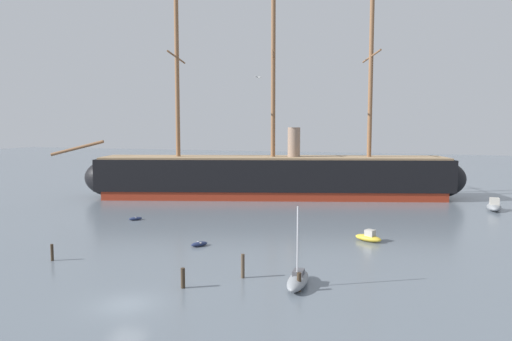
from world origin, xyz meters
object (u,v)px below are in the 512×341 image
seagull_in_flight (259,77)px  dinghy_mid_left (135,219)px  mooring_piling_left_pair (183,278)px  mooring_piling_midwater (243,266)px  motorboat_far_right (494,206)px  mooring_piling_nearest (299,282)px  tall_ship (273,176)px  dinghy_far_left (154,188)px  motorboat_mid_right (369,237)px  mooring_piling_right_pair (52,252)px  sailboat_foreground_right (298,280)px  dinghy_near_centre (199,244)px

seagull_in_flight → dinghy_mid_left: bearing=149.9°
dinghy_mid_left → mooring_piling_left_pair: (18.76, -22.32, 0.60)m
dinghy_mid_left → mooring_piling_midwater: 29.00m
motorboat_far_right → mooring_piling_nearest: motorboat_far_right is taller
dinghy_mid_left → tall_ship: bearing=65.1°
dinghy_mid_left → dinghy_far_left: (-13.62, 27.88, 0.05)m
dinghy_mid_left → motorboat_mid_right: 31.21m
mooring_piling_nearest → mooring_piling_right_pair: mooring_piling_right_pair is taller
dinghy_far_left → mooring_piling_right_pair: size_ratio=1.50×
dinghy_far_left → mooring_piling_nearest: (41.24, -48.01, 0.47)m
tall_ship → dinghy_mid_left: tall_ship is taller
dinghy_mid_left → mooring_piling_midwater: (22.36, -18.45, 0.81)m
mooring_piling_midwater → seagull_in_flight: seagull_in_flight is taller
dinghy_mid_left → dinghy_far_left: size_ratio=0.76×
motorboat_mid_right → mooring_piling_right_pair: (-27.73, -17.39, 0.33)m
mooring_piling_midwater → dinghy_mid_left: bearing=140.5°
mooring_piling_midwater → seagull_in_flight: (-0.54, 5.82, 16.22)m
motorboat_far_right → seagull_in_flight: seagull_in_flight is taller
dinghy_mid_left → sailboat_foreground_right: bearing=-34.9°
sailboat_foreground_right → mooring_piling_nearest: (0.36, -1.09, 0.19)m
mooring_piling_midwater → mooring_piling_left_pair: bearing=-133.0°
mooring_piling_right_pair → seagull_in_flight: seagull_in_flight is taller
mooring_piling_nearest → mooring_piling_midwater: mooring_piling_midwater is taller
sailboat_foreground_right → mooring_piling_nearest: size_ratio=4.41×
dinghy_mid_left → motorboat_far_right: motorboat_far_right is taller
tall_ship → sailboat_foreground_right: tall_ship is taller
sailboat_foreground_right → dinghy_mid_left: sailboat_foreground_right is taller
tall_ship → mooring_piling_right_pair: size_ratio=44.99×
dinghy_far_left → mooring_piling_right_pair: (17.04, -47.31, 0.53)m
dinghy_far_left → seagull_in_flight: size_ratio=2.38×
dinghy_near_centre → seagull_in_flight: bearing=-19.4°
dinghy_mid_left → mooring_piling_midwater: mooring_piling_midwater is taller
dinghy_near_centre → motorboat_far_right: size_ratio=0.44×
dinghy_far_left → motorboat_far_right: size_ratio=0.50×
motorboat_mid_right → motorboat_far_right: 30.26m
dinghy_near_centre → mooring_piling_right_pair: bearing=-139.0°
tall_ship → sailboat_foreground_right: size_ratio=11.04×
tall_ship → dinghy_far_left: bearing=174.7°
motorboat_mid_right → mooring_piling_right_pair: bearing=-147.9°
mooring_piling_left_pair → motorboat_mid_right: bearing=58.6°
motorboat_far_right → dinghy_far_left: bearing=176.0°
motorboat_far_right → mooring_piling_nearest: 47.93m
motorboat_far_right → dinghy_mid_left: bearing=-153.4°
motorboat_mid_right → mooring_piling_nearest: (-3.53, -18.10, 0.27)m
dinghy_far_left → mooring_piling_nearest: size_ratio=1.62×
dinghy_near_centre → dinghy_far_left: size_ratio=0.88×
dinghy_mid_left → seagull_in_flight: bearing=-30.1°
dinghy_mid_left → motorboat_far_right: (47.21, 23.62, 0.49)m
sailboat_foreground_right → dinghy_near_centre: bearing=145.1°
dinghy_far_left → mooring_piling_right_pair: bearing=-70.2°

